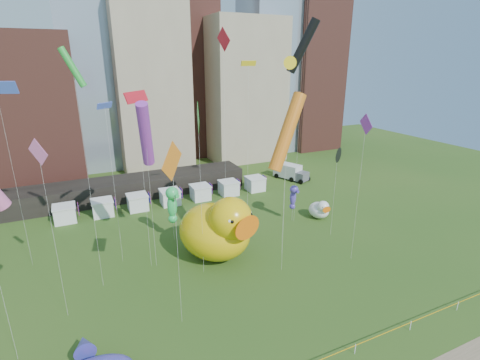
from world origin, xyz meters
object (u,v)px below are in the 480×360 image
big_duck (218,229)px  box_truck (290,172)px  seahorse_green (172,202)px  small_duck (320,209)px  seahorse_purple (293,195)px

big_duck → box_truck: big_duck is taller
seahorse_green → box_truck: seahorse_green is taller
big_duck → box_truck: (23.06, 20.86, -2.21)m
small_duck → seahorse_green: size_ratio=0.55×
small_duck → seahorse_green: (-20.64, 2.39, 3.83)m
big_duck → box_truck: 31.17m
small_duck → big_duck: bearing=-161.2°
big_duck → seahorse_green: (-3.44, 6.32, 1.51)m
seahorse_green → box_truck: (26.51, 14.54, -3.71)m
big_duck → seahorse_purple: (13.18, 4.81, 0.18)m
seahorse_purple → box_truck: 19.00m
seahorse_green → seahorse_purple: (16.62, -1.51, -1.32)m
small_duck → box_truck: bearing=76.8°
seahorse_purple → box_truck: (9.89, 16.05, -2.39)m
big_duck → seahorse_purple: bearing=2.1°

